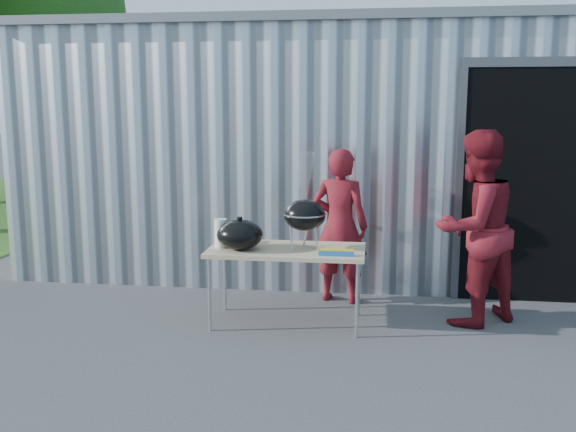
# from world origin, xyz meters

# --- Properties ---
(ground) EXTENTS (80.00, 80.00, 0.00)m
(ground) POSITION_xyz_m (0.00, 0.00, 0.00)
(ground) COLOR #3F3F42
(building) EXTENTS (8.20, 6.20, 3.10)m
(building) POSITION_xyz_m (0.92, 4.59, 1.54)
(building) COLOR silver
(building) RESTS_ON ground
(tree_far) EXTENTS (3.86, 3.86, 6.40)m
(tree_far) POSITION_xyz_m (-6.50, 9.00, 4.16)
(tree_far) COLOR #442D19
(tree_far) RESTS_ON ground
(folding_table) EXTENTS (1.50, 0.75, 0.75)m
(folding_table) POSITION_xyz_m (0.33, 0.62, 0.71)
(folding_table) COLOR tan
(folding_table) RESTS_ON ground
(kettle_grill) EXTENTS (0.41, 0.41, 0.93)m
(kettle_grill) POSITION_xyz_m (0.50, 0.62, 1.18)
(kettle_grill) COLOR black
(kettle_grill) RESTS_ON folding_table
(grill_lid) EXTENTS (0.44, 0.44, 0.32)m
(grill_lid) POSITION_xyz_m (-0.10, 0.52, 0.89)
(grill_lid) COLOR black
(grill_lid) RESTS_ON folding_table
(paper_towels) EXTENTS (0.12, 0.12, 0.28)m
(paper_towels) POSITION_xyz_m (-0.30, 0.57, 0.89)
(paper_towels) COLOR white
(paper_towels) RESTS_ON folding_table
(white_tub) EXTENTS (0.20, 0.15, 0.10)m
(white_tub) POSITION_xyz_m (-0.22, 0.80, 0.80)
(white_tub) COLOR white
(white_tub) RESTS_ON folding_table
(foil_box) EXTENTS (0.32, 0.06, 0.06)m
(foil_box) POSITION_xyz_m (0.82, 0.37, 0.78)
(foil_box) COLOR blue
(foil_box) RESTS_ON folding_table
(person_cook) EXTENTS (0.68, 0.53, 1.67)m
(person_cook) POSITION_xyz_m (0.80, 1.42, 0.83)
(person_cook) COLOR maroon
(person_cook) RESTS_ON ground
(person_bystander) EXTENTS (1.16, 1.12, 1.89)m
(person_bystander) POSITION_xyz_m (2.13, 0.89, 0.94)
(person_bystander) COLOR maroon
(person_bystander) RESTS_ON ground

